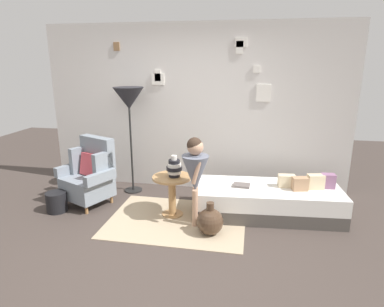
{
  "coord_description": "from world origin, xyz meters",
  "views": [
    {
      "loc": [
        0.92,
        -3.16,
        2.02
      ],
      "look_at": [
        0.15,
        0.95,
        0.85
      ],
      "focal_mm": 30.68,
      "sensor_mm": 36.0,
      "label": 1
    }
  ],
  "objects_px": {
    "daybed": "(268,201)",
    "book_on_daybed": "(241,185)",
    "side_table": "(172,188)",
    "vase_striped": "(174,168)",
    "magazine_basket": "(57,202)",
    "demijohn_near": "(210,221)",
    "person_child": "(195,170)",
    "armchair": "(90,174)",
    "floor_lamp": "(129,101)"
  },
  "relations": [
    {
      "from": "daybed",
      "to": "person_child",
      "type": "xyz_separation_m",
      "value": [
        -0.92,
        -0.47,
        0.54
      ]
    },
    {
      "from": "vase_striped",
      "to": "demijohn_near",
      "type": "bearing_deg",
      "value": -37.75
    },
    {
      "from": "magazine_basket",
      "to": "vase_striped",
      "type": "bearing_deg",
      "value": 6.31
    },
    {
      "from": "person_child",
      "to": "demijohn_near",
      "type": "xyz_separation_m",
      "value": [
        0.22,
        -0.21,
        -0.57
      ]
    },
    {
      "from": "armchair",
      "to": "magazine_basket",
      "type": "bearing_deg",
      "value": -133.01
    },
    {
      "from": "armchair",
      "to": "vase_striped",
      "type": "relative_size",
      "value": 3.33
    },
    {
      "from": "armchair",
      "to": "magazine_basket",
      "type": "xyz_separation_m",
      "value": [
        -0.34,
        -0.37,
        -0.3
      ]
    },
    {
      "from": "vase_striped",
      "to": "demijohn_near",
      "type": "distance_m",
      "value": 0.85
    },
    {
      "from": "daybed",
      "to": "book_on_daybed",
      "type": "height_order",
      "value": "book_on_daybed"
    },
    {
      "from": "person_child",
      "to": "magazine_basket",
      "type": "distance_m",
      "value": 2.05
    },
    {
      "from": "side_table",
      "to": "vase_striped",
      "type": "distance_m",
      "value": 0.29
    },
    {
      "from": "daybed",
      "to": "demijohn_near",
      "type": "distance_m",
      "value": 0.98
    },
    {
      "from": "side_table",
      "to": "person_child",
      "type": "distance_m",
      "value": 0.54
    },
    {
      "from": "side_table",
      "to": "vase_striped",
      "type": "bearing_deg",
      "value": -6.24
    },
    {
      "from": "demijohn_near",
      "to": "book_on_daybed",
      "type": "bearing_deg",
      "value": 61.52
    },
    {
      "from": "side_table",
      "to": "floor_lamp",
      "type": "height_order",
      "value": "floor_lamp"
    },
    {
      "from": "side_table",
      "to": "magazine_basket",
      "type": "relative_size",
      "value": 1.99
    },
    {
      "from": "person_child",
      "to": "floor_lamp",
      "type": "bearing_deg",
      "value": 141.49
    },
    {
      "from": "floor_lamp",
      "to": "book_on_daybed",
      "type": "distance_m",
      "value": 2.09
    },
    {
      "from": "vase_striped",
      "to": "magazine_basket",
      "type": "xyz_separation_m",
      "value": [
        -1.65,
        -0.18,
        -0.54
      ]
    },
    {
      "from": "armchair",
      "to": "person_child",
      "type": "height_order",
      "value": "person_child"
    },
    {
      "from": "vase_striped",
      "to": "book_on_daybed",
      "type": "distance_m",
      "value": 0.94
    },
    {
      "from": "daybed",
      "to": "vase_striped",
      "type": "distance_m",
      "value": 1.35
    },
    {
      "from": "demijohn_near",
      "to": "magazine_basket",
      "type": "height_order",
      "value": "demijohn_near"
    },
    {
      "from": "daybed",
      "to": "person_child",
      "type": "bearing_deg",
      "value": -153.2
    },
    {
      "from": "armchair",
      "to": "magazine_basket",
      "type": "distance_m",
      "value": 0.59
    },
    {
      "from": "book_on_daybed",
      "to": "demijohn_near",
      "type": "xyz_separation_m",
      "value": [
        -0.34,
        -0.63,
        -0.25
      ]
    },
    {
      "from": "vase_striped",
      "to": "armchair",
      "type": "bearing_deg",
      "value": 171.86
    },
    {
      "from": "book_on_daybed",
      "to": "demijohn_near",
      "type": "bearing_deg",
      "value": -118.48
    },
    {
      "from": "armchair",
      "to": "person_child",
      "type": "xyz_separation_m",
      "value": [
        1.62,
        -0.39,
        0.3
      ]
    },
    {
      "from": "demijohn_near",
      "to": "magazine_basket",
      "type": "xyz_separation_m",
      "value": [
        -2.18,
        0.23,
        -0.03
      ]
    },
    {
      "from": "armchair",
      "to": "floor_lamp",
      "type": "relative_size",
      "value": 0.59
    },
    {
      "from": "side_table",
      "to": "vase_striped",
      "type": "relative_size",
      "value": 1.92
    },
    {
      "from": "daybed",
      "to": "side_table",
      "type": "xyz_separation_m",
      "value": [
        -1.28,
        -0.25,
        0.19
      ]
    },
    {
      "from": "book_on_daybed",
      "to": "daybed",
      "type": "bearing_deg",
      "value": 6.81
    },
    {
      "from": "book_on_daybed",
      "to": "magazine_basket",
      "type": "distance_m",
      "value": 2.57
    },
    {
      "from": "daybed",
      "to": "person_child",
      "type": "relative_size",
      "value": 1.7
    },
    {
      "from": "daybed",
      "to": "magazine_basket",
      "type": "height_order",
      "value": "daybed"
    },
    {
      "from": "armchair",
      "to": "magazine_basket",
      "type": "relative_size",
      "value": 3.46
    },
    {
      "from": "person_child",
      "to": "magazine_basket",
      "type": "bearing_deg",
      "value": 179.24
    },
    {
      "from": "daybed",
      "to": "book_on_daybed",
      "type": "xyz_separation_m",
      "value": [
        -0.36,
        -0.04,
        0.22
      ]
    },
    {
      "from": "daybed",
      "to": "magazine_basket",
      "type": "xyz_separation_m",
      "value": [
        -2.89,
        -0.44,
        -0.06
      ]
    },
    {
      "from": "demijohn_near",
      "to": "side_table",
      "type": "bearing_deg",
      "value": 143.77
    },
    {
      "from": "daybed",
      "to": "vase_striped",
      "type": "relative_size",
      "value": 6.72
    },
    {
      "from": "armchair",
      "to": "vase_striped",
      "type": "bearing_deg",
      "value": -8.14
    },
    {
      "from": "daybed",
      "to": "side_table",
      "type": "distance_m",
      "value": 1.32
    },
    {
      "from": "demijohn_near",
      "to": "person_child",
      "type": "bearing_deg",
      "value": 136.71
    },
    {
      "from": "floor_lamp",
      "to": "vase_striped",
      "type": "bearing_deg",
      "value": -40.22
    },
    {
      "from": "floor_lamp",
      "to": "person_child",
      "type": "xyz_separation_m",
      "value": [
        1.19,
        -0.94,
        -0.71
      ]
    },
    {
      "from": "vase_striped",
      "to": "person_child",
      "type": "relative_size",
      "value": 0.25
    }
  ]
}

